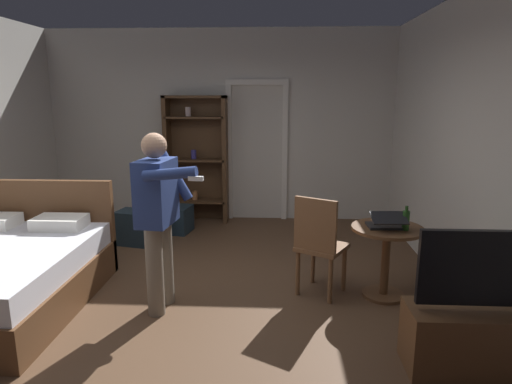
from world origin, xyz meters
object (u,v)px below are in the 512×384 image
Objects in this scene: laptop at (386,223)px; wooden_chair at (319,242)px; bookshelf at (197,154)px; suitcase_dark at (141,228)px; side_table at (386,250)px; suitcase_small at (172,219)px; bottle_on_table at (406,220)px; person_blue_shirt at (158,211)px; tv_flatscreen at (478,331)px.

laptop is 0.34× the size of wooden_chair.
bookshelf is 1.52m from suitcase_dark.
side_table is 3.14m from suitcase_dark.
laptop is at bearing -122.86° from side_table.
side_table is 1.14× the size of suitcase_dark.
bookshelf reaches higher than suitcase_dark.
wooden_chair is 1.89× the size of suitcase_small.
wooden_chair is 1.61× the size of suitcase_dark.
suitcase_small is at bearing 142.92° from bottle_on_table.
bottle_on_table is 0.37× the size of suitcase_dark.
side_table is at bearing -13.42° from suitcase_dark.
side_table is at bearing -27.68° from suitcase_small.
side_table is 1.33× the size of suitcase_small.
side_table reaches higher than suitcase_small.
suitcase_small is at bearing 141.63° from laptop.
bookshelf is 3.62× the size of suitcase_small.
bookshelf is at bearing 132.41° from bottle_on_table.
person_blue_shirt is at bearing -86.30° from bookshelf.
suitcase_small is (-1.90, 1.96, -0.36)m from wooden_chair.
bottle_on_table reaches higher than laptop.
suitcase_dark is at bearing 147.28° from wooden_chair.
bookshelf reaches higher than side_table.
wooden_chair is (-1.02, 1.15, 0.24)m from tv_flatscreen.
laptop is 0.21× the size of person_blue_shirt.
wooden_chair is (-0.61, 0.03, -0.21)m from laptop.
bottle_on_table is at bearing 102.42° from tv_flatscreen.
bottle_on_table is at bearing -47.59° from bookshelf.
side_table is (-0.38, 1.16, 0.17)m from tv_flatscreen.
tv_flatscreen is at bearing -37.04° from suitcase_small.
bottle_on_table is at bearing -29.74° from side_table.
bottle_on_table is at bearing -5.07° from wooden_chair.
tv_flatscreen is 1.70× the size of suitcase_dark.
wooden_chair is at bearing -19.93° from suitcase_dark.
bookshelf is at bearing 122.39° from wooden_chair.
person_blue_shirt is at bearing -173.13° from bottle_on_table.
suitcase_dark is at bearing 141.38° from tv_flatscreen.
wooden_chair is 2.60m from suitcase_dark.
bottle_on_table reaches higher than side_table.
tv_flatscreen is at bearing -18.34° from person_blue_shirt.
bookshelf is at bearing 125.43° from tv_flatscreen.
person_blue_shirt reaches higher than side_table.
bookshelf is 4.63m from tv_flatscreen.
side_table reaches higher than suitcase_dark.
tv_flatscreen is at bearing -25.83° from suitcase_dark.
tv_flatscreen is 1.27m from laptop.
bottle_on_table is (0.17, -0.04, 0.04)m from laptop.
wooden_chair reaches higher than suitcase_dark.
person_blue_shirt is at bearing -166.85° from wooden_chair.
suitcase_dark is at bearing 152.86° from laptop.
suitcase_small is at bearing -113.71° from bookshelf.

